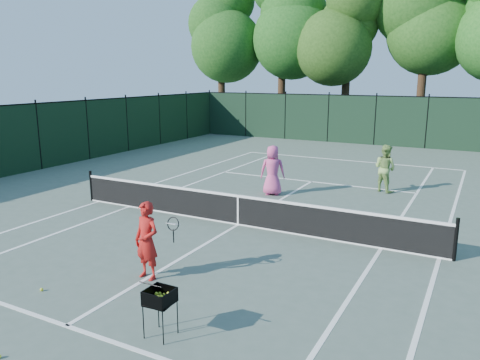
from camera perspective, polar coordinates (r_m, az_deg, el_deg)
The scene contains 20 objects.
ground at distance 13.78m, azimuth -0.23°, elevation -5.48°, with size 90.00×90.00×0.00m, color #4C5D50.
sideline_doubles_left at distance 16.96m, azimuth -16.82°, elevation -2.52°, with size 0.10×23.77×0.01m, color white.
sideline_doubles_right at distance 12.34m, azimuth 23.13°, elevation -8.77°, with size 0.10×23.77×0.01m, color white.
sideline_singles_left at distance 16.05m, azimuth -13.32°, elevation -3.17°, with size 0.10×23.77×0.01m, color white.
sideline_singles_right at distance 12.49m, azimuth 16.82°, elevation -8.00°, with size 0.10×23.77×0.01m, color white.
baseline_far at distance 24.61m, azimuth 12.94°, elevation 2.35°, with size 10.97×0.10×0.01m, color white.
service_line_near at distance 9.12m, azimuth -20.40°, elevation -16.32°, with size 8.23×0.10×0.01m, color white.
service_line_far at distance 19.46m, azimuth 8.69°, elevation -0.19°, with size 8.23×0.10×0.01m, color white.
center_service_line at distance 13.78m, azimuth -0.23°, elevation -5.47°, with size 0.10×12.80×0.01m, color white.
tennis_net at distance 13.64m, azimuth -0.24°, elevation -3.58°, with size 11.69×0.09×1.06m.
fence_far at distance 30.31m, azimuth 16.15°, elevation 6.94°, with size 24.00×0.05×3.00m, color black.
tree_0 at distance 38.40m, azimuth -2.33°, elevation 18.50°, with size 6.40×6.40×13.14m.
tree_1 at distance 36.68m, azimuth 5.27°, elevation 19.57°, with size 6.80×6.80×13.98m.
tree_2 at distance 34.75m, azimuth 13.12°, elevation 18.09°, with size 6.00×6.00×12.40m.
tree_3 at distance 34.42m, azimuth 22.02°, elevation 19.72°, with size 7.00×7.00×14.45m.
coach at distance 10.24m, azimuth -11.28°, elevation -7.27°, with size 0.97×0.58×1.70m.
player_pink at distance 17.01m, azimuth 3.99°, elevation 1.19°, with size 1.04×0.85×1.82m.
player_green at distance 18.29m, azimuth 17.25°, elevation 1.38°, with size 1.07×0.98×1.78m.
ball_hopper at distance 8.10m, azimuth -9.76°, elevation -13.88°, with size 0.48×0.48×0.85m.
loose_ball_midcourt at distance 10.58m, azimuth -23.03°, elevation -12.19°, with size 0.07×0.07×0.07m, color yellow.
Camera 1 is at (6.18, -11.54, 4.32)m, focal length 35.00 mm.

